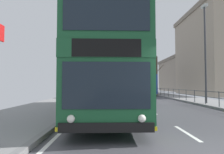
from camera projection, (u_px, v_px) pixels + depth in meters
The scene contains 8 objects.
double_decker_bus_main at pixel (106, 70), 10.51m from camera, with size 2.85×11.51×4.43m.
background_bus_far_lane at pixel (141, 84), 32.24m from camera, with size 2.85×11.07×3.01m.
pedestrian_railing_far_kerb at pixel (171, 92), 21.72m from camera, with size 0.05×33.15×0.97m.
street_lamp_far_side at pixel (205, 46), 14.92m from camera, with size 0.28×0.60×7.59m.
bare_tree_far_00 at pixel (151, 79), 42.55m from camera, with size 1.92×2.16×5.94m.
bare_tree_far_01 at pixel (157, 73), 34.37m from camera, with size 2.16×2.28×7.08m.
background_building_00 at pixel (219, 52), 30.57m from camera, with size 9.40×14.43×13.35m.
background_building_01 at pixel (186, 75), 49.06m from camera, with size 9.89×17.59×8.35m.
Camera 1 is at (-2.41, -3.51, 1.49)m, focal length 31.16 mm.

